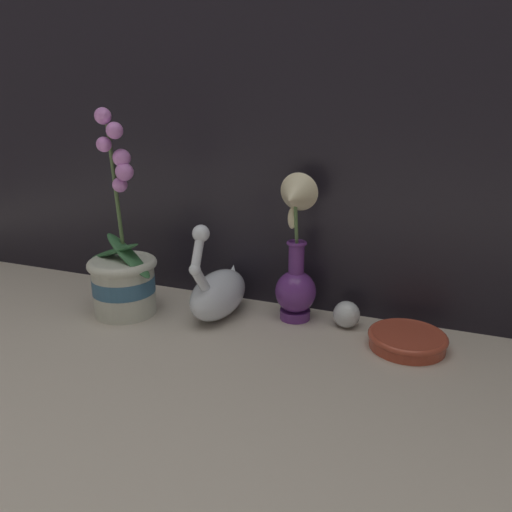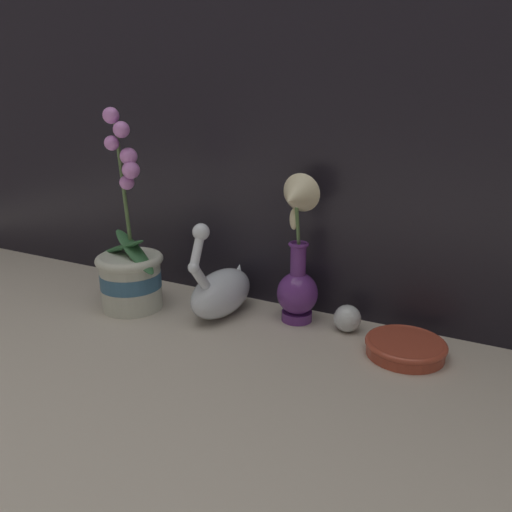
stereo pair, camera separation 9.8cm
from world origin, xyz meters
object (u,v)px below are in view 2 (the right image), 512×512
orchid_potted_plant (130,270)px  amber_dish (406,347)px  glass_sphere (347,318)px  blue_vase (297,262)px  swan_figurine (221,290)px

orchid_potted_plant → amber_dish: (0.58, 0.06, -0.07)m
glass_sphere → amber_dish: glass_sphere is taller
glass_sphere → blue_vase: bearing=-176.2°
orchid_potted_plant → swan_figurine: bearing=18.0°
blue_vase → orchid_potted_plant: bearing=-164.3°
orchid_potted_plant → amber_dish: size_ratio=2.95×
swan_figurine → glass_sphere: (0.27, 0.04, -0.03)m
orchid_potted_plant → glass_sphere: size_ratio=7.87×
orchid_potted_plant → glass_sphere: bearing=13.0°
glass_sphere → swan_figurine: bearing=-170.8°
glass_sphere → amber_dish: 0.13m
glass_sphere → amber_dish: size_ratio=0.37×
amber_dish → glass_sphere: bearing=159.0°
glass_sphere → amber_dish: (0.12, -0.05, -0.01)m
blue_vase → amber_dish: 0.26m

